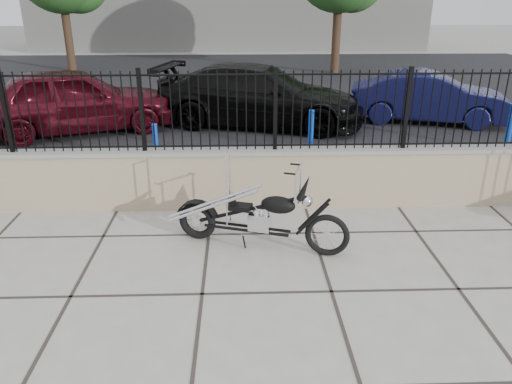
{
  "coord_description": "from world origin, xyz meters",
  "views": [
    {
      "loc": [
        0.45,
        -4.89,
        3.27
      ],
      "look_at": [
        0.67,
        1.44,
        0.68
      ],
      "focal_mm": 35.0,
      "sensor_mm": 36.0,
      "label": 1
    }
  ],
  "objects_px": {
    "car_black": "(259,96)",
    "car_blue": "(429,97)",
    "car_red": "(74,100)",
    "chopper_motorcycle": "(257,201)"
  },
  "relations": [
    {
      "from": "car_red",
      "to": "car_blue",
      "type": "xyz_separation_m",
      "value": [
        8.87,
        0.67,
        -0.14
      ]
    },
    {
      "from": "car_black",
      "to": "car_blue",
      "type": "xyz_separation_m",
      "value": [
        4.4,
        0.14,
        -0.11
      ]
    },
    {
      "from": "car_blue",
      "to": "car_black",
      "type": "bearing_deg",
      "value": 107.38
    },
    {
      "from": "chopper_motorcycle",
      "to": "car_black",
      "type": "relative_size",
      "value": 0.43
    },
    {
      "from": "car_black",
      "to": "car_blue",
      "type": "height_order",
      "value": "car_black"
    },
    {
      "from": "chopper_motorcycle",
      "to": "car_black",
      "type": "bearing_deg",
      "value": 104.95
    },
    {
      "from": "car_black",
      "to": "car_blue",
      "type": "distance_m",
      "value": 4.41
    },
    {
      "from": "chopper_motorcycle",
      "to": "car_blue",
      "type": "height_order",
      "value": "chopper_motorcycle"
    },
    {
      "from": "car_blue",
      "to": "chopper_motorcycle",
      "type": "bearing_deg",
      "value": 160.32
    },
    {
      "from": "car_red",
      "to": "car_black",
      "type": "height_order",
      "value": "car_red"
    }
  ]
}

